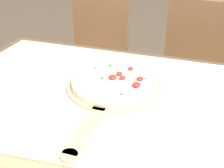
{
  "coord_description": "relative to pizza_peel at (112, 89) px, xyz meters",
  "views": [
    {
      "loc": [
        0.32,
        -0.78,
        1.26
      ],
      "look_at": [
        0.04,
        0.07,
        0.76
      ],
      "focal_mm": 45.0,
      "sensor_mm": 36.0,
      "label": 1
    }
  ],
  "objects": [
    {
      "name": "dining_table",
      "position": [
        -0.04,
        -0.07,
        -0.11
      ],
      "size": [
        1.27,
        0.95,
        0.72
      ],
      "color": "brown",
      "rests_on": "ground_plane"
    },
    {
      "name": "towel_cloth",
      "position": [
        -0.04,
        -0.07,
        -0.01
      ],
      "size": [
        1.19,
        0.87,
        0.0
      ],
      "color": "silver",
      "rests_on": "dining_table"
    },
    {
      "name": "pizza_peel",
      "position": [
        0.0,
        0.0,
        0.0
      ],
      "size": [
        0.36,
        0.6,
        0.01
      ],
      "color": "#D6B784",
      "rests_on": "towel_cloth"
    },
    {
      "name": "pizza",
      "position": [
        0.0,
        0.03,
        0.02
      ],
      "size": [
        0.33,
        0.33,
        0.04
      ],
      "color": "beige",
      "rests_on": "pizza_peel"
    },
    {
      "name": "chair_left",
      "position": [
        -0.35,
        0.74,
        -0.21
      ],
      "size": [
        0.4,
        0.4,
        0.9
      ],
      "rotation": [
        0.0,
        0.0,
        -0.01
      ],
      "color": "brown",
      "rests_on": "ground_plane"
    },
    {
      "name": "chair_right",
      "position": [
        0.26,
        0.74,
        -0.21
      ],
      "size": [
        0.44,
        0.44,
        0.9
      ],
      "rotation": [
        0.0,
        0.0,
        -0.1
      ],
      "color": "brown",
      "rests_on": "ground_plane"
    }
  ]
}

